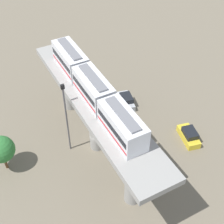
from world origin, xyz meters
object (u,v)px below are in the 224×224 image
object	(u,v)px
train	(93,88)
parked_car_yellow	(189,136)
signal_post	(66,116)
parked_car_silver	(126,101)
tree_near_viaduct	(1,150)

from	to	relation	value
train	parked_car_yellow	bearing A→B (deg)	156.28
parked_car_yellow	signal_post	xyz separation A→B (m)	(15.29, -6.26, 5.32)
train	parked_car_silver	world-z (taller)	train
train	parked_car_yellow	size ratio (longest dim) A/B	4.56
tree_near_viaduct	parked_car_yellow	bearing A→B (deg)	163.28
train	signal_post	distance (m)	5.30
train	signal_post	world-z (taller)	train
parked_car_yellow	tree_near_viaduct	size ratio (longest dim) A/B	0.86
parked_car_yellow	signal_post	size ratio (longest dim) A/B	0.41
parked_car_yellow	parked_car_silver	size ratio (longest dim) A/B	1.00
parked_car_silver	train	bearing A→B (deg)	47.14
parked_car_silver	tree_near_viaduct	xyz separation A→B (m)	(19.79, 3.47, 2.78)
signal_post	tree_near_viaduct	bearing A→B (deg)	-5.97
parked_car_silver	tree_near_viaduct	world-z (taller)	tree_near_viaduct
parked_car_silver	tree_near_viaduct	distance (m)	20.28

